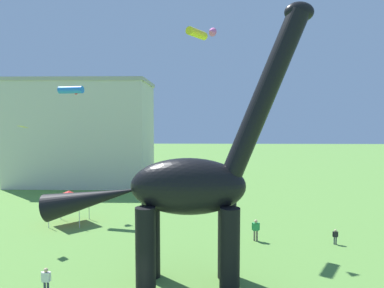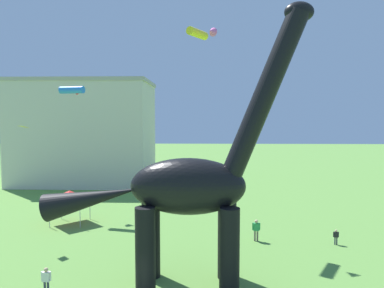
# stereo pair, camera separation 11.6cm
# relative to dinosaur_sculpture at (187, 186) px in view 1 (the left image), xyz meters

# --- Properties ---
(dinosaur_sculpture) EXTENTS (15.00, 3.18, 15.68)m
(dinosaur_sculpture) POSITION_rel_dinosaur_sculpture_xyz_m (0.00, 0.00, 0.00)
(dinosaur_sculpture) COLOR black
(dinosaur_sculpture) RESTS_ON ground_plane
(person_photographer) EXTENTS (0.43, 0.19, 1.15)m
(person_photographer) POSITION_rel_dinosaur_sculpture_xyz_m (10.88, 6.95, -4.97)
(person_photographer) COLOR #2D3347
(person_photographer) RESTS_ON ground_plane
(person_near_flyer) EXTENTS (0.62, 0.28, 1.67)m
(person_near_flyer) POSITION_rel_dinosaur_sculpture_xyz_m (5.01, 7.57, -4.66)
(person_near_flyer) COLOR #6B6056
(person_near_flyer) RESTS_ON ground_plane
(person_far_spectator) EXTENTS (0.55, 0.24, 1.48)m
(person_far_spectator) POSITION_rel_dinosaur_sculpture_xyz_m (-7.49, -1.38, -4.77)
(person_far_spectator) COLOR #2D3347
(person_far_spectator) RESTS_ON ground_plane
(festival_canopy_tent) EXTENTS (3.15, 3.15, 3.00)m
(festival_canopy_tent) POSITION_rel_dinosaur_sculpture_xyz_m (-11.08, 11.79, -3.13)
(festival_canopy_tent) COLOR #B2B2B7
(festival_canopy_tent) RESTS_ON ground_plane
(kite_apex) EXTENTS (2.64, 2.43, 0.75)m
(kite_apex) POSITION_rel_dinosaur_sculpture_xyz_m (-12.02, 15.91, 6.60)
(kite_apex) COLOR #287AE5
(kite_mid_left) EXTENTS (2.46, 2.38, 0.70)m
(kite_mid_left) POSITION_rel_dinosaur_sculpture_xyz_m (0.66, 9.76, 10.66)
(kite_mid_left) COLOR yellow
(kite_high_left) EXTENTS (0.94, 0.93, 0.14)m
(kite_high_left) POSITION_rel_dinosaur_sculpture_xyz_m (-13.06, 7.68, 3.15)
(kite_high_left) COLOR yellow
(background_building_block) EXTENTS (19.42, 11.87, 14.90)m
(background_building_block) POSITION_rel_dinosaur_sculpture_xyz_m (-16.49, 32.77, 1.79)
(background_building_block) COLOR beige
(background_building_block) RESTS_ON ground_plane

